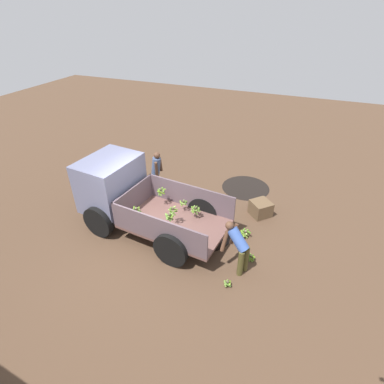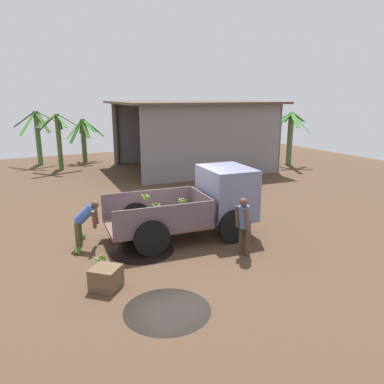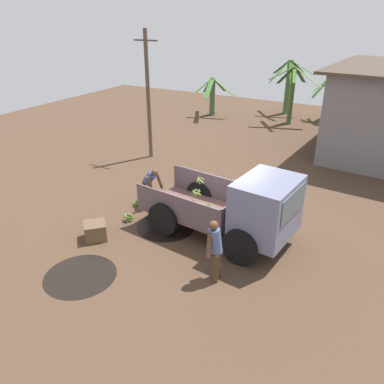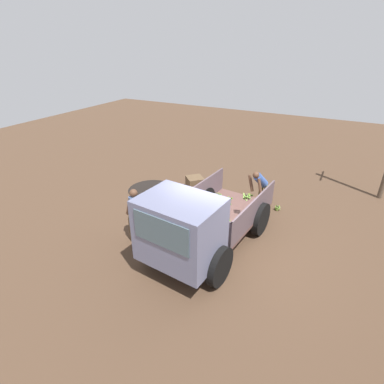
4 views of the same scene
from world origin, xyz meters
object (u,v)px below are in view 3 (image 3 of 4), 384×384
(person_foreground_visitor, at_px, (215,248))
(banana_bunch_on_ground_2, at_px, (136,203))
(banana_bunch_on_ground_1, at_px, (129,217))
(utility_pole, at_px, (148,95))
(wooden_crate_0, at_px, (95,231))
(person_worker_loading, at_px, (150,182))
(banana_bunch_on_ground_0, at_px, (163,193))
(cargo_truck, at_px, (248,209))

(person_foreground_visitor, distance_m, banana_bunch_on_ground_2, 4.57)
(person_foreground_visitor, distance_m, banana_bunch_on_ground_1, 3.85)
(utility_pole, xyz_separation_m, wooden_crate_0, (2.49, -6.38, -2.50))
(person_foreground_visitor, xyz_separation_m, person_worker_loading, (-3.64, 2.55, -0.10))
(banana_bunch_on_ground_1, relative_size, wooden_crate_0, 0.57)
(person_worker_loading, xyz_separation_m, wooden_crate_0, (-0.13, -2.58, -0.55))
(banana_bunch_on_ground_0, height_order, wooden_crate_0, wooden_crate_0)
(person_foreground_visitor, height_order, person_worker_loading, person_foreground_visitor)
(banana_bunch_on_ground_0, bearing_deg, wooden_crate_0, -92.96)
(person_worker_loading, distance_m, banana_bunch_on_ground_2, 0.87)
(person_worker_loading, bearing_deg, wooden_crate_0, -70.16)
(cargo_truck, distance_m, banana_bunch_on_ground_0, 4.07)
(cargo_truck, bearing_deg, banana_bunch_on_ground_1, -164.17)
(person_foreground_visitor, height_order, banana_bunch_on_ground_1, person_foreground_visitor)
(banana_bunch_on_ground_1, bearing_deg, banana_bunch_on_ground_2, 113.06)
(wooden_crate_0, bearing_deg, person_worker_loading, 87.02)
(cargo_truck, xyz_separation_m, person_worker_loading, (-3.74, 0.69, -0.29))
(cargo_truck, height_order, banana_bunch_on_ground_0, cargo_truck)
(banana_bunch_on_ground_0, bearing_deg, banana_bunch_on_ground_2, -108.15)
(person_foreground_visitor, distance_m, wooden_crate_0, 3.83)
(cargo_truck, relative_size, banana_bunch_on_ground_2, 20.42)
(person_worker_loading, bearing_deg, banana_bunch_on_ground_1, -64.25)
(banana_bunch_on_ground_1, distance_m, wooden_crate_0, 1.28)
(person_worker_loading, height_order, wooden_crate_0, person_worker_loading)
(person_worker_loading, xyz_separation_m, banana_bunch_on_ground_1, (0.07, -1.32, -0.66))
(utility_pole, distance_m, banana_bunch_on_ground_0, 4.89)
(person_foreground_visitor, bearing_deg, banana_bunch_on_ground_0, -54.57)
(person_worker_loading, bearing_deg, person_foreground_visitor, -12.21)
(banana_bunch_on_ground_1, bearing_deg, person_worker_loading, 92.92)
(utility_pole, bearing_deg, banana_bunch_on_ground_0, -49.64)
(utility_pole, relative_size, banana_bunch_on_ground_1, 15.72)
(banana_bunch_on_ground_1, xyz_separation_m, banana_bunch_on_ground_2, (-0.39, 0.91, -0.04))
(banana_bunch_on_ground_0, height_order, banana_bunch_on_ground_2, banana_bunch_on_ground_2)
(banana_bunch_on_ground_2, bearing_deg, utility_pole, 118.73)
(wooden_crate_0, bearing_deg, utility_pole, 111.34)
(wooden_crate_0, bearing_deg, banana_bunch_on_ground_1, 80.90)
(cargo_truck, bearing_deg, person_foreground_visitor, -86.81)
(utility_pole, xyz_separation_m, person_worker_loading, (2.63, -3.80, -1.95))
(cargo_truck, distance_m, wooden_crate_0, 4.39)
(utility_pole, xyz_separation_m, banana_bunch_on_ground_2, (2.31, -4.21, -2.64))
(person_worker_loading, relative_size, banana_bunch_on_ground_2, 6.06)
(person_worker_loading, bearing_deg, utility_pole, 147.49)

